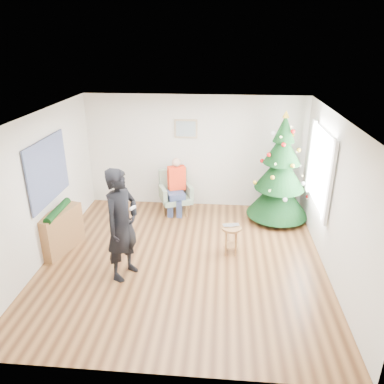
# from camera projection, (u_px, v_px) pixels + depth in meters

# --- Properties ---
(floor) EXTENTS (5.00, 5.00, 0.00)m
(floor) POSITION_uv_depth(u_px,v_px,m) (184.00, 260.00, 6.81)
(floor) COLOR brown
(floor) RESTS_ON ground
(ceiling) EXTENTS (5.00, 5.00, 0.00)m
(ceiling) POSITION_uv_depth(u_px,v_px,m) (182.00, 118.00, 5.80)
(ceiling) COLOR white
(ceiling) RESTS_ON wall_back
(wall_back) EXTENTS (5.00, 0.00, 5.00)m
(wall_back) POSITION_uv_depth(u_px,v_px,m) (195.00, 152.00, 8.60)
(wall_back) COLOR silver
(wall_back) RESTS_ON floor
(wall_front) EXTENTS (5.00, 0.00, 5.00)m
(wall_front) POSITION_uv_depth(u_px,v_px,m) (158.00, 286.00, 4.01)
(wall_front) COLOR silver
(wall_front) RESTS_ON floor
(wall_left) EXTENTS (0.00, 5.00, 5.00)m
(wall_left) POSITION_uv_depth(u_px,v_px,m) (40.00, 190.00, 6.50)
(wall_left) COLOR silver
(wall_left) RESTS_ON floor
(wall_right) EXTENTS (0.00, 5.00, 5.00)m
(wall_right) POSITION_uv_depth(u_px,v_px,m) (335.00, 200.00, 6.10)
(wall_right) COLOR silver
(wall_right) RESTS_ON floor
(window_panel) EXTENTS (0.04, 1.30, 1.40)m
(window_panel) POSITION_uv_depth(u_px,v_px,m) (321.00, 168.00, 6.95)
(window_panel) COLOR white
(window_panel) RESTS_ON wall_right
(curtains) EXTENTS (0.05, 1.75, 1.50)m
(curtains) POSITION_uv_depth(u_px,v_px,m) (319.00, 168.00, 6.95)
(curtains) COLOR white
(curtains) RESTS_ON wall_right
(christmas_tree) EXTENTS (1.33, 1.33, 2.41)m
(christmas_tree) POSITION_uv_depth(u_px,v_px,m) (280.00, 173.00, 7.93)
(christmas_tree) COLOR #3F2816
(christmas_tree) RESTS_ON floor
(stool) EXTENTS (0.37, 0.37, 0.55)m
(stool) POSITION_uv_depth(u_px,v_px,m) (231.00, 240.00, 6.92)
(stool) COLOR brown
(stool) RESTS_ON floor
(laptop) EXTENTS (0.34, 0.26, 0.02)m
(laptop) POSITION_uv_depth(u_px,v_px,m) (232.00, 226.00, 6.81)
(laptop) COLOR silver
(laptop) RESTS_ON stool
(armchair) EXTENTS (0.84, 0.82, 0.97)m
(armchair) POSITION_uv_depth(u_px,v_px,m) (176.00, 197.00, 8.59)
(armchair) COLOR gray
(armchair) RESTS_ON floor
(seated_person) EXTENTS (0.49, 0.62, 1.27)m
(seated_person) POSITION_uv_depth(u_px,v_px,m) (176.00, 186.00, 8.44)
(seated_person) COLOR navy
(seated_person) RESTS_ON armchair
(standing_man) EXTENTS (0.71, 0.82, 1.91)m
(standing_man) POSITION_uv_depth(u_px,v_px,m) (122.00, 225.00, 6.04)
(standing_man) COLOR black
(standing_man) RESTS_ON floor
(game_controller) EXTENTS (0.09, 0.13, 0.04)m
(game_controller) POSITION_uv_depth(u_px,v_px,m) (133.00, 208.00, 5.87)
(game_controller) COLOR white
(game_controller) RESTS_ON standing_man
(console) EXTENTS (0.55, 1.04, 0.80)m
(console) POSITION_uv_depth(u_px,v_px,m) (61.00, 231.00, 6.99)
(console) COLOR brown
(console) RESTS_ON floor
(garland) EXTENTS (0.14, 0.90, 0.14)m
(garland) POSITION_uv_depth(u_px,v_px,m) (58.00, 211.00, 6.83)
(garland) COLOR black
(garland) RESTS_ON console
(tapestry) EXTENTS (0.03, 1.50, 1.15)m
(tapestry) POSITION_uv_depth(u_px,v_px,m) (48.00, 170.00, 6.68)
(tapestry) COLOR black
(tapestry) RESTS_ON wall_left
(framed_picture) EXTENTS (0.52, 0.05, 0.42)m
(framed_picture) POSITION_uv_depth(u_px,v_px,m) (186.00, 129.00, 8.37)
(framed_picture) COLOR tan
(framed_picture) RESTS_ON wall_back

